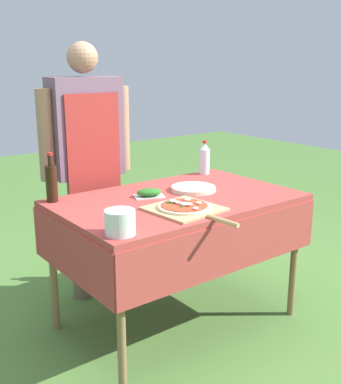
% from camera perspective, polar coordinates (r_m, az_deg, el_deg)
% --- Properties ---
extents(ground_plane, '(12.00, 12.00, 0.00)m').
position_cam_1_polar(ground_plane, '(3.08, 0.74, -14.99)').
color(ground_plane, '#517F38').
extents(prep_table, '(1.38, 0.88, 0.79)m').
position_cam_1_polar(prep_table, '(2.79, 0.79, -2.27)').
color(prep_table, '#A83D38').
rests_on(prep_table, ground).
extents(person_cook, '(0.63, 0.22, 1.67)m').
position_cam_1_polar(person_cook, '(3.13, -9.87, 4.62)').
color(person_cook, '#70604C').
rests_on(person_cook, ground).
extents(pizza_on_peel, '(0.37, 0.55, 0.05)m').
position_cam_1_polar(pizza_on_peel, '(2.52, 1.81, -1.89)').
color(pizza_on_peel, tan).
rests_on(pizza_on_peel, prep_table).
extents(oil_bottle, '(0.06, 0.06, 0.28)m').
position_cam_1_polar(oil_bottle, '(2.74, -13.93, 1.12)').
color(oil_bottle, black).
rests_on(oil_bottle, prep_table).
extents(water_bottle, '(0.07, 0.07, 0.23)m').
position_cam_1_polar(water_bottle, '(3.34, 4.04, 3.99)').
color(water_bottle, silver).
rests_on(water_bottle, prep_table).
extents(herb_container, '(0.20, 0.17, 0.05)m').
position_cam_1_polar(herb_container, '(2.77, -2.55, -0.10)').
color(herb_container, silver).
rests_on(herb_container, prep_table).
extents(mixing_tub, '(0.14, 0.14, 0.11)m').
position_cam_1_polar(mixing_tub, '(2.17, -6.01, -3.59)').
color(mixing_tub, silver).
rests_on(mixing_tub, prep_table).
extents(plate_stack, '(0.27, 0.27, 0.02)m').
position_cam_1_polar(plate_stack, '(2.92, 2.73, 0.42)').
color(plate_stack, beige).
rests_on(plate_stack, prep_table).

